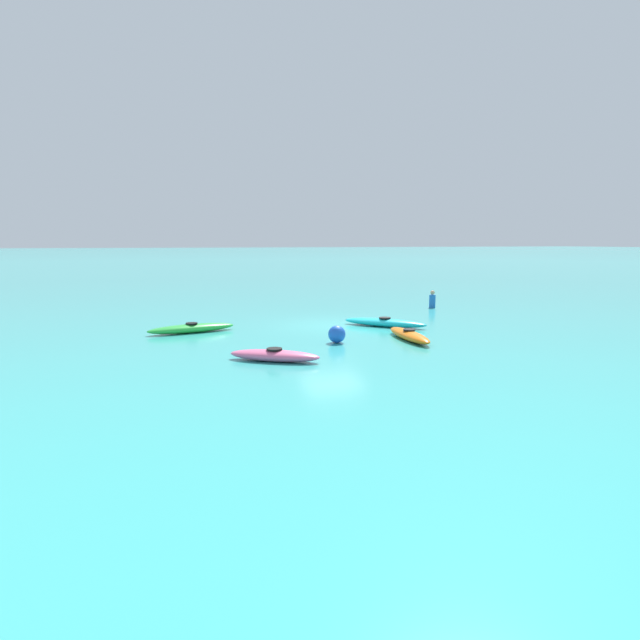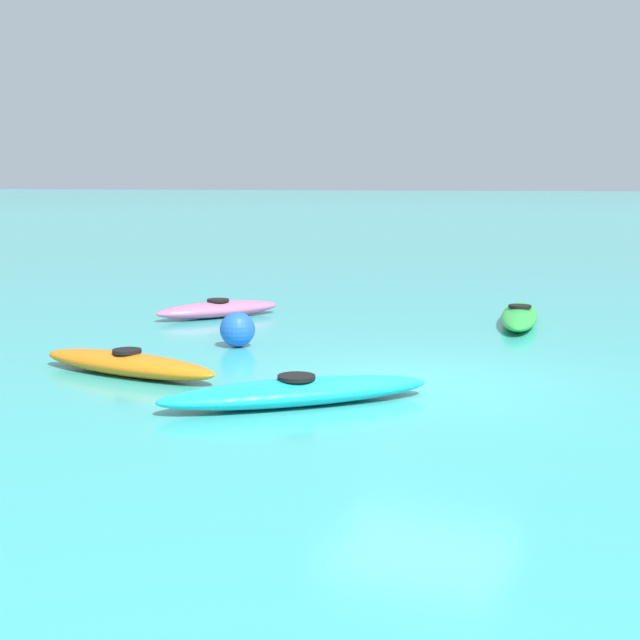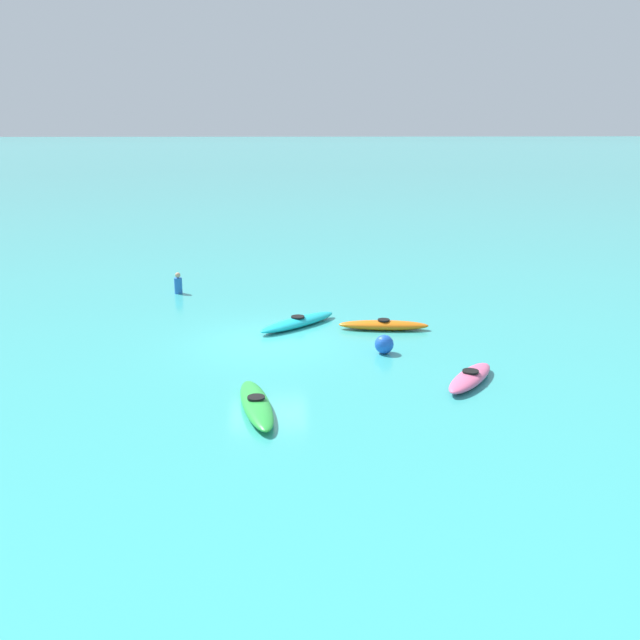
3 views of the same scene
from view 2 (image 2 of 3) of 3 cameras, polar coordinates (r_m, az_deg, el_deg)
name	(u,v)px [view 2 (image 2 of 3)]	position (r m, az deg, el deg)	size (l,w,h in m)	color
ground_plane	(423,382)	(12.10, 6.66, -4.01)	(600.00, 600.00, 0.00)	#38ADA8
kayak_cyan	(296,392)	(10.79, -1.53, -4.65)	(2.89, 2.97, 0.37)	#19B7C6
kayak_pink	(218,309)	(17.91, -6.57, 0.69)	(2.59, 2.03, 0.37)	pink
kayak_orange	(127,364)	(12.73, -12.30, -2.77)	(0.92, 3.09, 0.37)	orange
kayak_green	(519,316)	(17.34, 12.72, 0.26)	(3.33, 1.28, 0.37)	green
buoy_blue	(238,329)	(14.62, -5.33, -0.61)	(0.58, 0.58, 0.58)	blue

